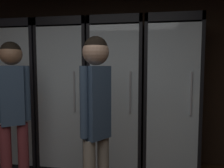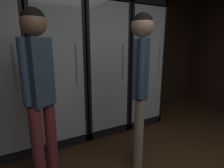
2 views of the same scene
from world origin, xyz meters
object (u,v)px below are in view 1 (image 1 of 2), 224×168
cooler_far_right (169,99)px  shopper_far (96,110)px  cooler_center (70,97)px  cooler_left (26,95)px  cooler_right (118,98)px  shopper_near (13,104)px

cooler_far_right → shopper_far: 1.34m
cooler_center → cooler_left: bearing=-179.9°
cooler_right → cooler_far_right: same height
cooler_left → cooler_center: bearing=0.1°
cooler_right → cooler_left: bearing=-180.0°
cooler_right → shopper_near: 1.32m
cooler_left → cooler_center: 0.69m
cooler_far_right → shopper_near: (-1.69, -0.86, 0.03)m
cooler_center → shopper_far: 1.30m
cooler_right → shopper_far: 1.12m
cooler_right → cooler_far_right: (0.69, 0.00, 0.01)m
shopper_far → shopper_near: bearing=164.5°
cooler_center → cooler_right: 0.69m
cooler_far_right → shopper_near: bearing=-153.1°
cooler_center → cooler_far_right: bearing=0.0°
cooler_right → cooler_far_right: size_ratio=1.00×
cooler_right → cooler_far_right: bearing=0.2°
cooler_left → shopper_far: (1.34, -1.12, 0.05)m
cooler_right → shopper_far: bearing=-92.2°
cooler_center → cooler_far_right: 1.38m
cooler_center → cooler_far_right: same height
shopper_near → shopper_far: shopper_near is taller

